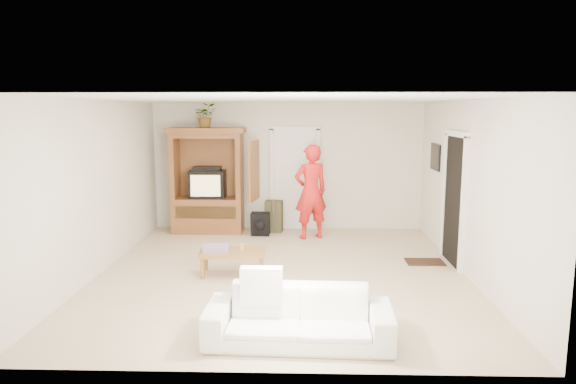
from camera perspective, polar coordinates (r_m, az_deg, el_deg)
name	(u,v)px	position (r m, az deg, el deg)	size (l,w,h in m)	color
floor	(282,273)	(7.89, -0.69, -8.97)	(6.00, 6.00, 0.00)	tan
ceiling	(282,99)	(7.50, -0.73, 10.26)	(6.00, 6.00, 0.00)	white
wall_back	(288,166)	(10.56, -0.04, 2.87)	(5.50, 5.50, 0.00)	silver
wall_front	(268,239)	(4.65, -2.22, -5.22)	(5.50, 5.50, 0.00)	silver
wall_left	(98,188)	(8.18, -20.34, 0.46)	(6.00, 6.00, 0.00)	silver
wall_right	(469,189)	(7.97, 19.47, 0.29)	(6.00, 6.00, 0.00)	silver
armoire	(209,187)	(10.44, -8.77, 0.53)	(1.82, 1.14, 2.10)	brown
door_back	(295,180)	(10.56, 0.77, 1.34)	(0.85, 0.05, 2.04)	white
doorway_right	(454,201)	(8.57, 18.00, -0.94)	(0.05, 0.90, 2.04)	black
framed_picture	(435,157)	(9.74, 16.07, 3.76)	(0.03, 0.60, 0.48)	black
doormat	(425,262)	(8.69, 14.96, -7.51)	(0.60, 0.40, 0.02)	#382316
plant	(206,116)	(10.30, -9.13, 8.39)	(0.43, 0.37, 0.48)	#4C7238
man	(311,192)	(9.78, 2.54, 0.03)	(0.66, 0.43, 1.81)	red
sofa	(299,317)	(5.58, 1.19, -13.68)	(1.96, 0.77, 0.57)	white
coffee_table	(233,254)	(7.78, -6.18, -6.83)	(1.01, 0.59, 0.37)	brown
towel	(216,248)	(7.80, -8.02, -6.17)	(0.38, 0.28, 0.08)	#DE4A6E
candle	(242,247)	(7.78, -5.17, -6.07)	(0.08, 0.08, 0.10)	tan
backpack_black	(260,224)	(10.11, -3.08, -3.63)	(0.36, 0.21, 0.44)	black
backpack_olive	(274,216)	(10.39, -1.57, -2.71)	(0.34, 0.25, 0.64)	#47442B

